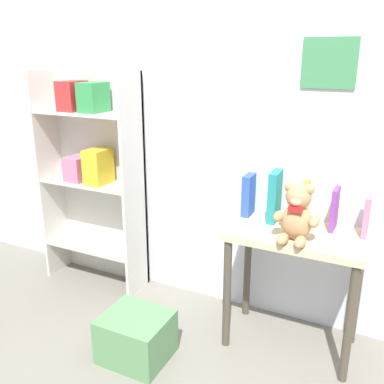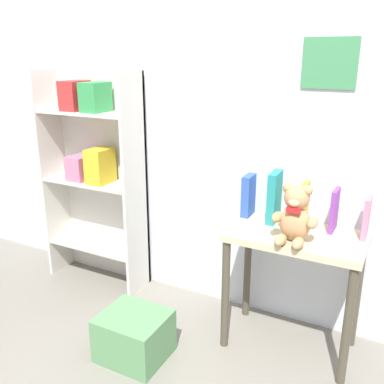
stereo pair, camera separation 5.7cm
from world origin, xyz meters
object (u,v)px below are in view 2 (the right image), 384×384
at_px(bookshelf_side, 95,167).
at_px(book_standing_purple, 334,210).
at_px(display_table, 294,255).
at_px(book_standing_yellow, 304,204).
at_px(book_standing_pink, 366,217).
at_px(teddy_bear, 295,216).
at_px(book_standing_teal, 274,197).
at_px(storage_bin, 134,336).
at_px(book_standing_blue, 248,195).

distance_m(bookshelf_side, book_standing_purple, 1.47).
xyz_separation_m(bookshelf_side, display_table, (1.32, -0.13, -0.25)).
relative_size(book_standing_yellow, book_standing_pink, 1.12).
bearing_deg(teddy_bear, book_standing_pink, 35.08).
bearing_deg(bookshelf_side, display_table, -5.66).
bearing_deg(book_standing_pink, teddy_bear, -145.83).
distance_m(book_standing_teal, book_standing_purple, 0.29).
xyz_separation_m(bookshelf_side, book_standing_pink, (1.61, -0.03, -0.04)).
xyz_separation_m(book_standing_purple, storage_bin, (-0.80, -0.55, -0.62)).
xyz_separation_m(bookshelf_side, teddy_bear, (1.33, -0.23, -0.01)).
bearing_deg(bookshelf_side, storage_bin, -40.74).
bearing_deg(storage_bin, book_standing_pink, 29.89).
height_order(book_standing_blue, book_standing_teal, book_standing_teal).
height_order(book_standing_purple, storage_bin, book_standing_purple).
distance_m(bookshelf_side, book_standing_pink, 1.62).
bearing_deg(book_standing_pink, display_table, -161.42).
distance_m(teddy_bear, book_standing_yellow, 0.21).
relative_size(book_standing_purple, book_standing_pink, 1.07).
height_order(display_table, book_standing_pink, book_standing_pink).
relative_size(book_standing_blue, storage_bin, 0.69).
bearing_deg(book_standing_yellow, bookshelf_side, 179.98).
bearing_deg(display_table, bookshelf_side, 174.34).
bearing_deg(book_standing_purple, book_standing_teal, -175.79).
xyz_separation_m(bookshelf_side, book_standing_blue, (1.03, -0.01, -0.03)).
height_order(display_table, teddy_bear, teddy_bear).
height_order(bookshelf_side, storage_bin, bookshelf_side).
bearing_deg(display_table, book_standing_teal, 146.46).
bearing_deg(display_table, book_standing_purple, 37.49).
xyz_separation_m(display_table, book_standing_yellow, (-0.00, 0.12, 0.22)).
bearing_deg(teddy_bear, storage_bin, -152.50).
height_order(book_standing_teal, book_standing_pink, book_standing_teal).
xyz_separation_m(book_standing_blue, book_standing_yellow, (0.29, -0.00, 0.00)).
distance_m(book_standing_teal, book_standing_yellow, 0.15).
distance_m(book_standing_blue, book_standing_yellow, 0.29).
bearing_deg(book_standing_pink, book_standing_teal, 179.95).
bearing_deg(book_standing_teal, bookshelf_side, 176.44).
distance_m(teddy_bear, book_standing_teal, 0.25).
distance_m(book_standing_yellow, storage_bin, 1.07).
bearing_deg(storage_bin, book_standing_purple, 34.62).
distance_m(book_standing_yellow, book_standing_pink, 0.29).
relative_size(book_standing_teal, book_standing_yellow, 1.18).
distance_m(bookshelf_side, book_standing_yellow, 1.32).
relative_size(book_standing_purple, storage_bin, 0.65).
relative_size(display_table, book_standing_purple, 3.08).
height_order(bookshelf_side, book_standing_teal, bookshelf_side).
distance_m(display_table, book_standing_purple, 0.29).
height_order(book_standing_teal, book_standing_purple, book_standing_teal).
height_order(display_table, book_standing_purple, book_standing_purple).
relative_size(display_table, book_standing_pink, 3.29).
height_order(bookshelf_side, book_standing_purple, bookshelf_side).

